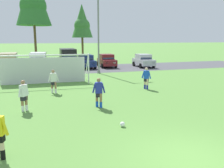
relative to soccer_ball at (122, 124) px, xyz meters
name	(u,v)px	position (x,y,z in m)	size (l,w,h in m)	color
ground_plane	(89,81)	(1.04, 11.69, -0.11)	(400.00, 400.00, 0.00)	#598C3D
parking_lot_strip	(74,69)	(1.04, 20.39, -0.11)	(52.00, 8.40, 0.01)	#4C4C51
soccer_ball	(122,124)	(0.00, 0.00, 0.00)	(0.22, 0.22, 0.22)	white
soccer_goal	(44,69)	(-2.87, 11.40, 1.18)	(7.49, 2.22, 2.57)	white
player_striker_near	(54,81)	(-2.35, 7.57, 0.71)	(0.75, 0.31, 1.64)	#936B4C
player_midfield_center	(24,96)	(-4.12, 3.69, 0.71)	(0.55, 0.61, 1.64)	#936B4C
player_defender_far	(146,78)	(4.39, 6.83, 0.71)	(0.62, 0.54, 1.64)	beige
player_winger_left	(99,93)	(-0.22, 3.21, 0.71)	(0.72, 0.34, 1.64)	#936B4C
parked_car_slot_far_left	(9,62)	(-6.44, 20.12, 1.00)	(2.18, 4.62, 2.16)	tan
parked_car_slot_left	(39,61)	(-3.20, 20.19, 1.00)	(2.40, 4.73, 2.16)	silver
parked_car_slot_center_left	(68,58)	(0.37, 21.04, 1.23)	(2.33, 4.87, 2.52)	black
parked_car_slot_center	(86,61)	(2.67, 21.23, 0.77)	(2.11, 4.24, 1.72)	navy
parked_car_slot_center_right	(107,61)	(5.57, 21.47, 0.77)	(2.17, 4.27, 1.72)	maroon
parked_car_slot_right	(143,60)	(10.33, 20.04, 0.77)	(2.22, 4.29, 1.72)	#B2B2BC
tree_mid_left	(82,22)	(4.27, 31.85, 6.44)	(3.58, 3.58, 9.54)	brown
street_lamp	(100,34)	(3.23, 16.03, 4.18)	(2.00, 0.32, 8.30)	slate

